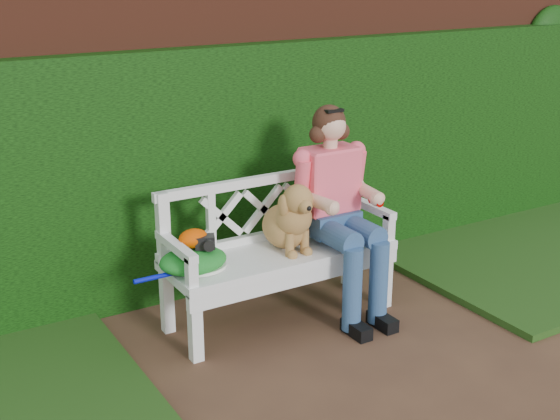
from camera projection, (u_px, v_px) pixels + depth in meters
ground at (380, 386)px, 4.14m from camera, size 60.00×60.00×0.00m
brick_wall at (221, 127)px, 5.33m from camera, size 10.00×0.30×2.20m
ivy_hedge at (236, 168)px, 5.23m from camera, size 10.00×0.18×1.70m
grass_right at (546, 248)px, 6.03m from camera, size 2.60×2.00×0.05m
garden_bench at (280, 284)px, 4.84m from camera, size 1.65×0.81×0.48m
seated_woman at (333, 213)px, 4.88m from camera, size 0.75×0.88×1.33m
dog at (288, 215)px, 4.71m from camera, size 0.44×0.50×0.46m
tennis_racket at (197, 268)px, 4.45m from camera, size 0.63×0.31×0.03m
green_bag at (193, 260)px, 4.43m from camera, size 0.49×0.42×0.14m
camera_item at (205, 242)px, 4.41m from camera, size 0.14×0.12×0.08m
baseball_glove at (193, 238)px, 4.41m from camera, size 0.22×0.19×0.11m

